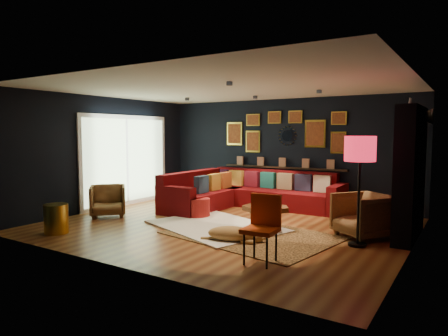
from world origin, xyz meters
The scene contains 20 objects.
floor centered at (0.00, 0.00, 0.00)m, with size 6.50×6.50×0.00m, color brown.
room_walls centered at (0.00, 0.00, 1.59)m, with size 6.50×6.50×6.50m.
sectional centered at (-0.61, 1.81, 0.32)m, with size 3.41×2.69×0.86m.
ledge centered at (0.00, 2.68, 0.92)m, with size 3.20×0.12×0.04m, color black.
gallery_wall centered at (-0.01, 2.72, 1.81)m, with size 3.15×0.04×1.02m.
sunburst_mirror centered at (0.10, 2.72, 1.70)m, with size 0.47×0.16×0.47m.
fireplace centered at (3.09, 0.90, 1.02)m, with size 0.31×1.60×2.20m.
deer_head centered at (3.14, 1.40, 2.05)m, with size 0.50×0.28×0.45m.
sliding_door centered at (-3.22, 0.60, 1.10)m, with size 0.06×2.80×2.20m.
ceiling_spots centered at (0.00, 0.80, 2.56)m, with size 3.30×2.50×0.06m.
shag_rug centered at (-0.07, -0.20, 0.02)m, with size 2.40×1.74×0.03m, color white.
leopard_rug centered at (0.80, -0.39, 0.01)m, with size 2.73×1.95×0.02m, color #AF7C42.
coffee_table centered at (0.87, -0.01, 0.38)m, with size 1.00×0.85×0.43m.
pouf centered at (-0.91, 0.35, 0.21)m, with size 0.55×0.55×0.36m, color #A31C1B.
armchair_left centered at (-2.55, -0.60, 0.37)m, with size 0.71×0.67×0.73m, color #C78144.
armchair_right centered at (2.45, 0.52, 0.41)m, with size 0.80×0.75×0.83m, color #C78144.
gold_stool centered at (-2.20, -2.08, 0.26)m, with size 0.41×0.41×0.51m, color gold.
orange_chair centered at (1.60, -1.55, 0.55)m, with size 0.46×0.46×0.93m.
floor_lamp centered at (2.50, -0.05, 1.45)m, with size 0.47×0.47×1.72m.
dog centered at (0.72, -0.93, 0.19)m, with size 1.07×0.53×0.34m, color #A27242, non-canonical shape.
Camera 1 is at (4.01, -6.35, 1.76)m, focal length 32.00 mm.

